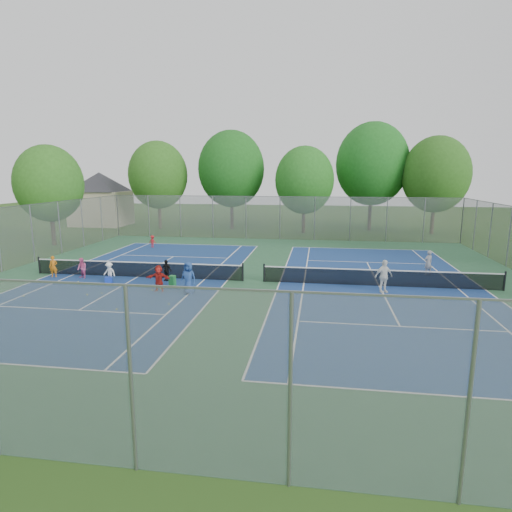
{
  "coord_description": "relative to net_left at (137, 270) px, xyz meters",
  "views": [
    {
      "loc": [
        3.66,
        -23.49,
        6.11
      ],
      "look_at": [
        0.0,
        1.0,
        1.3
      ],
      "focal_mm": 30.0,
      "sensor_mm": 36.0,
      "label": 1
    }
  ],
  "objects": [
    {
      "name": "student_a",
      "position": [
        -4.95,
        -0.72,
        0.19
      ],
      "size": [
        0.52,
        0.39,
        1.28
      ],
      "primitive_type": "imported",
      "rotation": [
        0.0,
        0.0,
        0.2
      ],
      "color": "#C36712",
      "rests_on": "ground"
    },
    {
      "name": "tennis_ball_4",
      "position": [
        2.02,
        -2.74,
        -0.42
      ],
      "size": [
        0.07,
        0.07,
        0.07
      ],
      "primitive_type": "sphere",
      "color": "#BDE435",
      "rests_on": "ground"
    },
    {
      "name": "tree_nw",
      "position": [
        -7.0,
        22.0,
        5.44
      ],
      "size": [
        6.4,
        6.4,
        9.58
      ],
      "color": "#443326",
      "rests_on": "ground"
    },
    {
      "name": "tree_nc",
      "position": [
        9.0,
        21.0,
        4.94
      ],
      "size": [
        6.0,
        6.0,
        8.85
      ],
      "color": "#443326",
      "rests_on": "ground"
    },
    {
      "name": "tennis_ball_10",
      "position": [
        2.91,
        -1.91,
        -0.42
      ],
      "size": [
        0.07,
        0.07,
        0.07
      ],
      "primitive_type": "sphere",
      "color": "#B6DB33",
      "rests_on": "ground"
    },
    {
      "name": "student_b",
      "position": [
        -3.1,
        -0.75,
        0.16
      ],
      "size": [
        0.74,
        0.69,
        1.22
      ],
      "primitive_type": "imported",
      "rotation": [
        0.0,
        0.0,
        -0.49
      ],
      "color": "#DE5691",
      "rests_on": "ground"
    },
    {
      "name": "court_left",
      "position": [
        0.0,
        0.0,
        -0.44
      ],
      "size": [
        10.97,
        23.77,
        0.01
      ],
      "primitive_type": "cube",
      "color": "navy",
      "rests_on": "court_pad"
    },
    {
      "name": "ball_crate",
      "position": [
        -1.09,
        -1.48,
        -0.29
      ],
      "size": [
        0.5,
        0.5,
        0.33
      ],
      "primitive_type": "cube",
      "rotation": [
        0.0,
        0.0,
        0.37
      ],
      "color": "#1735AD",
      "rests_on": "ground"
    },
    {
      "name": "tennis_ball_8",
      "position": [
        2.34,
        -2.41,
        -0.42
      ],
      "size": [
        0.07,
        0.07,
        0.07
      ],
      "primitive_type": "sphere",
      "color": "#DFF238",
      "rests_on": "ground"
    },
    {
      "name": "tree_side_w",
      "position": [
        -12.0,
        10.0,
        4.79
      ],
      "size": [
        5.6,
        5.6,
        8.47
      ],
      "color": "#443326",
      "rests_on": "ground"
    },
    {
      "name": "student_f",
      "position": [
        2.43,
        -2.8,
        0.25
      ],
      "size": [
        1.32,
        0.46,
        1.41
      ],
      "primitive_type": "imported",
      "rotation": [
        0.0,
        0.0,
        -0.04
      ],
      "color": "#A61E17",
      "rests_on": "ground"
    },
    {
      "name": "fence_south",
      "position": [
        7.0,
        -16.0,
        1.54
      ],
      "size": [
        32.0,
        0.1,
        4.0
      ],
      "primitive_type": "cube",
      "color": "gray",
      "rests_on": "ground"
    },
    {
      "name": "tennis_ball_1",
      "position": [
        -1.82,
        -1.87,
        -0.42
      ],
      "size": [
        0.07,
        0.07,
        0.07
      ],
      "primitive_type": "sphere",
      "color": "#D4E535",
      "rests_on": "ground"
    },
    {
      "name": "house",
      "position": [
        -15.0,
        24.0,
        3.76
      ],
      "size": [
        11.03,
        11.03,
        7.3
      ],
      "color": "#B7A88C",
      "rests_on": "ground"
    },
    {
      "name": "tennis_ball_9",
      "position": [
        -3.91,
        -4.81,
        -0.42
      ],
      "size": [
        0.07,
        0.07,
        0.07
      ],
      "primitive_type": "sphere",
      "color": "#AECF30",
      "rests_on": "ground"
    },
    {
      "name": "tennis_ball_3",
      "position": [
        -2.8,
        -1.76,
        -0.42
      ],
      "size": [
        0.07,
        0.07,
        0.07
      ],
      "primitive_type": "sphere",
      "color": "#EBF438",
      "rests_on": "ground"
    },
    {
      "name": "teen_court_b",
      "position": [
        14.02,
        -1.29,
        0.42
      ],
      "size": [
        1.1,
        0.86,
        1.74
      ],
      "primitive_type": "imported",
      "rotation": [
        0.0,
        0.0,
        0.49
      ],
      "color": "white",
      "rests_on": "ground"
    },
    {
      "name": "net_left",
      "position": [
        0.0,
        0.0,
        0.0
      ],
      "size": [
        12.87,
        0.1,
        0.91
      ],
      "primitive_type": "cube",
      "color": "black",
      "rests_on": "ground"
    },
    {
      "name": "student_c",
      "position": [
        -1.08,
        -1.34,
        0.12
      ],
      "size": [
        0.81,
        0.56,
        1.16
      ],
      "primitive_type": "imported",
      "rotation": [
        0.0,
        0.0,
        -0.18
      ],
      "color": "white",
      "rests_on": "ground"
    },
    {
      "name": "tennis_ball_2",
      "position": [
        -2.12,
        -1.87,
        -0.42
      ],
      "size": [
        0.07,
        0.07,
        0.07
      ],
      "primitive_type": "sphere",
      "color": "#A0C12D",
      "rests_on": "ground"
    },
    {
      "name": "tree_ne",
      "position": [
        22.0,
        22.0,
        5.51
      ],
      "size": [
        6.6,
        6.6,
        9.77
      ],
      "color": "#443326",
      "rests_on": "ground"
    },
    {
      "name": "ground",
      "position": [
        7.0,
        0.0,
        -0.46
      ],
      "size": [
        120.0,
        120.0,
        0.0
      ],
      "primitive_type": "plane",
      "color": "#284A17",
      "rests_on": "ground"
    },
    {
      "name": "net_right",
      "position": [
        14.0,
        0.0,
        0.0
      ],
      "size": [
        12.87,
        0.1,
        0.91
      ],
      "primitive_type": "cube",
      "color": "black",
      "rests_on": "ground"
    },
    {
      "name": "tree_nr",
      "position": [
        16.0,
        24.0,
        6.59
      ],
      "size": [
        7.6,
        7.6,
        11.42
      ],
      "color": "#443326",
      "rests_on": "ground"
    },
    {
      "name": "court_right",
      "position": [
        14.0,
        0.0,
        -0.44
      ],
      "size": [
        10.97,
        23.77,
        0.01
      ],
      "primitive_type": "cube",
      "color": "navy",
      "rests_on": "court_pad"
    },
    {
      "name": "fence_north",
      "position": [
        7.0,
        16.0,
        1.54
      ],
      "size": [
        32.0,
        0.1,
        4.0
      ],
      "primitive_type": "cube",
      "color": "gray",
      "rests_on": "ground"
    },
    {
      "name": "instructor",
      "position": [
        17.27,
        3.19,
        0.3
      ],
      "size": [
        0.65,
        0.57,
        1.51
      ],
      "primitive_type": "imported",
      "rotation": [
        0.0,
        0.0,
        3.61
      ],
      "color": "gray",
      "rests_on": "ground"
    },
    {
      "name": "tennis_ball_5",
      "position": [
        -0.32,
        -3.72,
        -0.42
      ],
      "size": [
        0.07,
        0.07,
        0.07
      ],
      "primitive_type": "sphere",
      "color": "#C9E034",
      "rests_on": "ground"
    },
    {
      "name": "student_e",
      "position": [
        4.11,
        -3.04,
        0.39
      ],
      "size": [
        0.89,
        0.64,
        1.69
      ],
      "primitive_type": "imported",
      "rotation": [
        0.0,
        0.0,
        -0.13
      ],
      "color": "navy",
      "rests_on": "ground"
    },
    {
      "name": "tennis_ball_7",
      "position": [
        3.75,
        -4.99,
        -0.42
      ],
      "size": [
        0.07,
        0.07,
        0.07
      ],
      "primitive_type": "sphere",
      "color": "#CCDA32",
      "rests_on": "ground"
    },
    {
      "name": "ball_hopper",
      "position": [
        2.76,
        -1.7,
        -0.15
      ],
      "size": [
        0.35,
        0.35,
        0.6
      ],
      "primitive_type": "cube",
      "rotation": [
        0.0,
        0.0,
        -0.16
      ],
      "color": "#258B39",
      "rests_on": "ground"
    },
    {
      "name": "tennis_ball_0",
      "position": [
        -0.91,
        -4.09,
        -0.42
      ],
      "size": [
        0.07,
        0.07,
        0.07
      ],
      "primitive_type": "sphere",
      "color": "#B8CA2F",
      "rests_on": "ground"
    },
    {
      "name": "court_pad",
      "position": [
        7.0,
        0.0,
        -0.45
      ],
      "size": [
        32.0,
        32.0,
        0.01
      ],
      "primitive_type": "cube",
      "color": "#2A5A39",
      "rests_on": "ground"
    },
    {
      "name": "child_far_baseline",
      "position": [
        -3.08,
        10.03,
        0.05
      ],
      "size": [
        0.73,
        0.53,
        1.02
      ],
      "primitive_type": "imported",
      "rotation": [
        0.0,
        0.0,
        2.9
      ],
      "color": "#B3191F",
      "rests_on": "ground"
    },
    {
      "name": "tree_nl",
      "position": [
        1.0,
        23.0,
        6.09
      ],
      "size": [
        7.2,
        7.2,
        10.69
      ],
      "color": "#443326",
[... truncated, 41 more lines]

